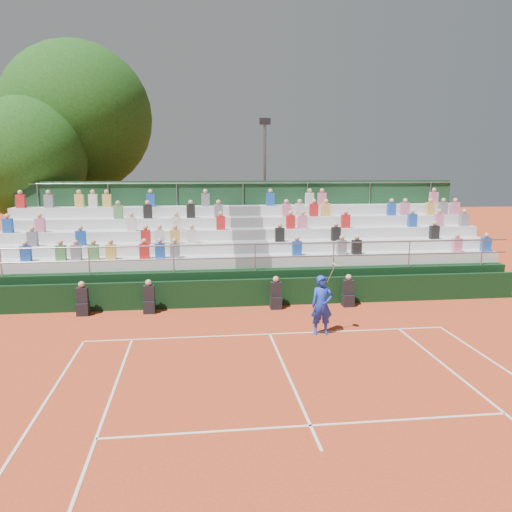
{
  "coord_description": "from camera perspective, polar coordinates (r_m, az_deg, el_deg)",
  "views": [
    {
      "loc": [
        -2.15,
        -14.38,
        5.04
      ],
      "look_at": [
        0.0,
        3.5,
        1.8
      ],
      "focal_mm": 35.0,
      "sensor_mm": 36.0,
      "label": 1
    }
  ],
  "objects": [
    {
      "name": "line_officials",
      "position": [
        17.74,
        -4.54,
        -4.74
      ],
      "size": [
        9.78,
        0.4,
        1.19
      ],
      "color": "black",
      "rests_on": "ground"
    },
    {
      "name": "tree_west",
      "position": [
        26.53,
        -24.87,
        10.09
      ],
      "size": [
        5.74,
        5.74,
        8.3
      ],
      "color": "#362313",
      "rests_on": "ground"
    },
    {
      "name": "ground",
      "position": [
        15.39,
        1.58,
        -8.92
      ],
      "size": [
        90.0,
        90.0,
        0.0
      ],
      "primitive_type": "plane",
      "color": "#C44420",
      "rests_on": "ground"
    },
    {
      "name": "courtside_wall",
      "position": [
        18.28,
        0.11,
        -4.18
      ],
      "size": [
        20.0,
        0.15,
        1.0
      ],
      "primitive_type": "cube",
      "color": "black",
      "rests_on": "ground"
    },
    {
      "name": "tennis_player",
      "position": [
        15.27,
        7.55,
        -5.57
      ],
      "size": [
        0.87,
        0.44,
        2.22
      ],
      "color": "#1935C0",
      "rests_on": "ground"
    },
    {
      "name": "tree_east",
      "position": [
        29.23,
        -19.81,
        14.58
      ],
      "size": [
        7.93,
        7.93,
        11.55
      ],
      "color": "#362313",
      "rests_on": "ground"
    },
    {
      "name": "floodlight_mast",
      "position": [
        28.43,
        1.01,
        9.11
      ],
      "size": [
        0.6,
        0.25,
        7.67
      ],
      "color": "gray",
      "rests_on": "ground"
    },
    {
      "name": "grandstand",
      "position": [
        21.3,
        -0.96,
        -0.54
      ],
      "size": [
        20.0,
        5.2,
        4.4
      ],
      "color": "black",
      "rests_on": "ground"
    }
  ]
}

